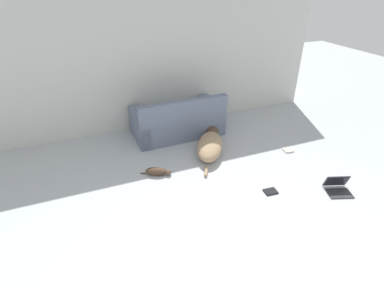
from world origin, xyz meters
TOP-DOWN VIEW (x-y plane):
  - wall_back at (0.00, 4.18)m, footprint 7.51×0.06m
  - couch at (0.46, 3.60)m, footprint 1.75×0.95m
  - dog at (0.78, 2.74)m, footprint 0.90×1.33m
  - cat at (-0.32, 2.39)m, footprint 0.49×0.30m
  - laptop_open at (2.08, 1.00)m, footprint 0.43×0.41m
  - book_cream at (2.12, 2.23)m, footprint 0.18×0.18m
  - book_black at (1.13, 1.33)m, footprint 0.20×0.16m

SIDE VIEW (x-z plane):
  - book_cream at x=2.12m, z-range 0.00..0.02m
  - book_black at x=1.13m, z-range 0.00..0.02m
  - cat at x=-0.32m, z-range 0.00..0.12m
  - laptop_open at x=2.08m, z-range -0.04..0.19m
  - dog at x=0.78m, z-range 0.00..0.29m
  - couch at x=0.46m, z-range -0.15..0.70m
  - wall_back at x=0.00m, z-range 0.00..2.51m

